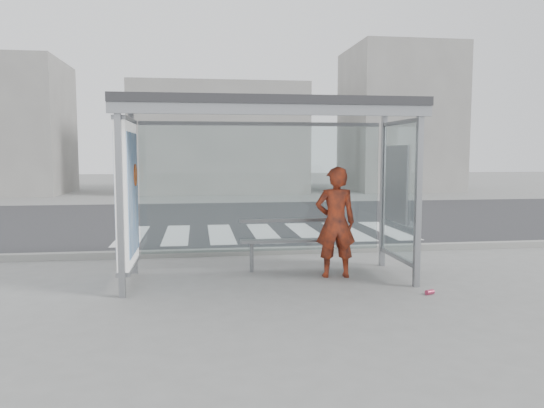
{
  "coord_description": "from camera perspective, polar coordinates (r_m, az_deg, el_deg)",
  "views": [
    {
      "loc": [
        -1.01,
        -7.63,
        1.87
      ],
      "look_at": [
        0.09,
        0.2,
        1.1
      ],
      "focal_mm": 35.0,
      "sensor_mm": 36.0,
      "label": 1
    }
  ],
  "objects": [
    {
      "name": "road",
      "position": [
        14.78,
        -4.01,
        -1.71
      ],
      "size": [
        30.0,
        10.0,
        0.01
      ],
      "primitive_type": "cube",
      "color": "#2B2B2E",
      "rests_on": "ground"
    },
    {
      "name": "ground",
      "position": [
        7.92,
        -0.43,
        -8.12
      ],
      "size": [
        80.0,
        80.0,
        0.0
      ],
      "primitive_type": "plane",
      "color": "slate",
      "rests_on": "ground"
    },
    {
      "name": "person",
      "position": [
        7.99,
        6.84,
        -1.97
      ],
      "size": [
        0.63,
        0.44,
        1.66
      ],
      "primitive_type": "imported",
      "rotation": [
        0.0,
        0.0,
        3.08
      ],
      "color": "#C23C12",
      "rests_on": "ground"
    },
    {
      "name": "bus_shelter",
      "position": [
        7.71,
        -3.25,
        6.37
      ],
      "size": [
        4.25,
        1.65,
        2.62
      ],
      "color": "gray",
      "rests_on": "ground"
    },
    {
      "name": "curb",
      "position": [
        9.8,
        -1.94,
        -5.1
      ],
      "size": [
        30.0,
        0.18,
        0.12
      ],
      "primitive_type": "cube",
      "color": "gray",
      "rests_on": "ground"
    },
    {
      "name": "bench",
      "position": [
        8.42,
        1.96,
        -3.89
      ],
      "size": [
        1.59,
        0.25,
        0.82
      ],
      "color": "slate",
      "rests_on": "ground"
    },
    {
      "name": "building_right",
      "position": [
        27.56,
        13.47,
        8.8
      ],
      "size": [
        5.0,
        5.0,
        7.0
      ],
      "primitive_type": "cube",
      "color": "gray",
      "rests_on": "ground"
    },
    {
      "name": "crosswalk",
      "position": [
        12.36,
        -0.88,
        -3.14
      ],
      "size": [
        6.55,
        3.0,
        0.0
      ],
      "color": "silver",
      "rests_on": "ground"
    },
    {
      "name": "building_center",
      "position": [
        25.65,
        -5.78,
        6.94
      ],
      "size": [
        8.0,
        5.0,
        5.0
      ],
      "primitive_type": "cube",
      "color": "gray",
      "rests_on": "ground"
    },
    {
      "name": "soda_can",
      "position": [
        7.4,
        16.6,
        -9.07
      ],
      "size": [
        0.14,
        0.11,
        0.07
      ],
      "primitive_type": "cylinder",
      "rotation": [
        0.0,
        1.57,
        0.4
      ],
      "color": "#C83A5F",
      "rests_on": "ground"
    }
  ]
}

